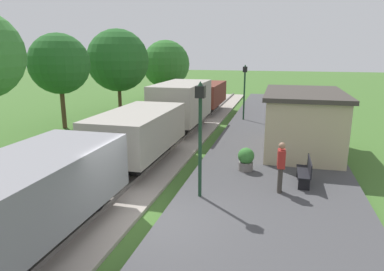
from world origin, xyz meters
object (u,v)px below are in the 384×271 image
Objects in this scene: freight_train at (165,117)px; bench_near_hut at (306,171)px; tree_field_distant at (166,64)px; potted_planter at (246,159)px; person_waiting at (281,165)px; tree_trackside_far at (59,64)px; bench_down_platform at (296,120)px; lamp_post_far at (245,82)px; station_hut at (302,121)px; lamp_post_near at (200,119)px; tree_field_left at (118,60)px.

freight_train reaches higher than bench_near_hut.
freight_train is at bearing -71.64° from tree_field_distant.
person_waiting is at bearing -55.01° from potted_planter.
potted_planter is at bearing -26.02° from tree_trackside_far.
bench_down_platform is 1.64× the size of potted_planter.
station_hut is at bearing -63.05° from lamp_post_far.
tree_field_distant is (-12.07, 20.66, 2.84)m from bench_near_hut.
bench_down_platform is (-0.06, 4.86, -0.93)m from station_hut.
lamp_post_near is (-3.36, -11.31, 2.08)m from bench_down_platform.
tree_trackside_far is (-10.96, 8.79, 1.24)m from lamp_post_near.
tree_field_left is (-9.96, 1.57, 1.31)m from lamp_post_far.
lamp_post_near and lamp_post_far have the same top height.
tree_field_left reaches higher than tree_trackside_far.
lamp_post_far is at bearing 96.57° from potted_planter.
potted_planter is 16.66m from tree_field_left.
tree_field_left is (-6.58, 8.20, 2.63)m from freight_train.
tree_field_distant reaches higher than freight_train.
bench_down_platform is at bearing -43.14° from tree_field_distant.
freight_train is 7.56m from lamp_post_far.
potted_planter is at bearing -39.05° from freight_train.
potted_planter is at bearing -83.43° from lamp_post_far.
bench_near_hut is 9.35m from bench_down_platform.
bench_near_hut is 1.00× the size of bench_down_platform.
bench_down_platform is 0.26× the size of tree_field_distant.
lamp_post_far is at bearing 63.04° from freight_train.
freight_train is 4.00× the size of tree_field_left.
lamp_post_far is (-3.42, 6.74, 1.15)m from station_hut.
person_waiting is 0.29× the size of tree_trackside_far.
lamp_post_near is 0.57× the size of tree_field_left.
tree_field_left is at bearing 133.12° from potted_planter.
freight_train is at bearing 145.71° from bench_near_hut.
person_waiting is at bearing -47.87° from tree_field_left.
tree_field_distant reaches higher than person_waiting.
station_hut reaches higher than potted_planter.
bench_down_platform is 0.25× the size of tree_trackside_far.
tree_field_left is at bearing 128.75° from freight_train.
bench_near_hut is at bearing -34.29° from freight_train.
bench_near_hut is 0.88× the size of person_waiting.
freight_train is 4.42× the size of tree_field_distant.
freight_train is at bearing -116.96° from lamp_post_far.
bench_down_platform is 0.41× the size of lamp_post_near.
tree_field_left reaches higher than lamp_post_far.
person_waiting is (-0.87, -10.32, 0.46)m from bench_down_platform.
bench_down_platform is 16.78m from tree_field_distant.
lamp_post_near is at bearing -90.00° from lamp_post_far.
tree_trackside_far is at bearing 170.79° from station_hut.
tree_field_left is (-11.15, 11.91, 3.38)m from potted_planter.
person_waiting is 12.56m from lamp_post_far.
tree_field_distant reaches higher than station_hut.
bench_down_platform is 0.88× the size of person_waiting.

